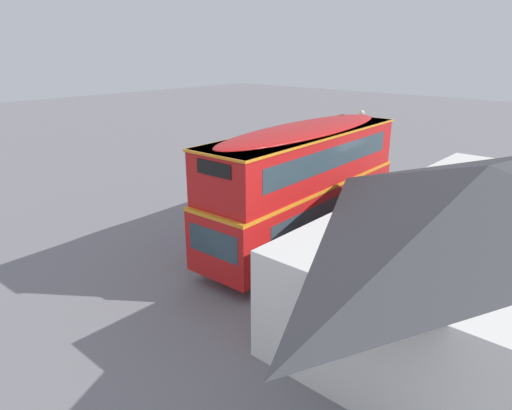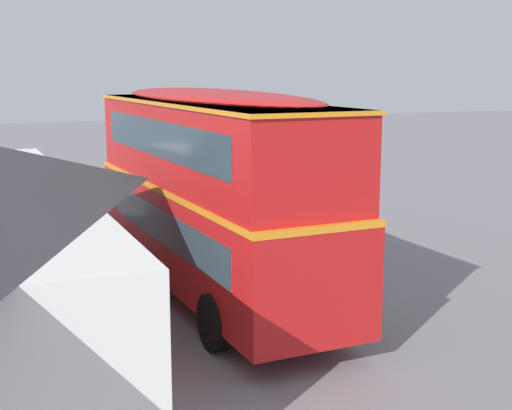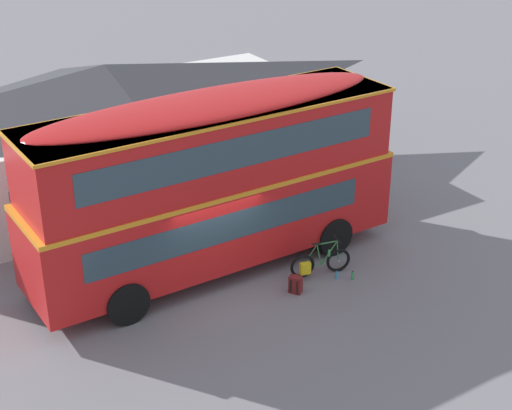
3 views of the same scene
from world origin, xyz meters
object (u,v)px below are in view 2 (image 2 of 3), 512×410
(double_decker_bus, at_px, (211,184))
(backpack_on_ground, at_px, (279,263))
(touring_bicycle, at_px, (249,252))
(water_bottle_green_metal, at_px, (262,253))
(water_bottle_blue_sports, at_px, (259,256))

(double_decker_bus, distance_m, backpack_on_ground, 3.45)
(touring_bicycle, distance_m, backpack_on_ground, 1.09)
(water_bottle_green_metal, bearing_deg, touring_bicycle, 135.80)
(backpack_on_ground, bearing_deg, water_bottle_blue_sports, 0.52)
(touring_bicycle, xyz_separation_m, backpack_on_ground, (-1.00, -0.42, -0.11))
(touring_bicycle, relative_size, backpack_on_ground, 3.28)
(water_bottle_blue_sports, bearing_deg, double_decker_bus, 138.01)
(double_decker_bus, xyz_separation_m, water_bottle_blue_sports, (2.46, -2.21, -2.53))
(touring_bicycle, bearing_deg, water_bottle_green_metal, -44.20)
(double_decker_bus, bearing_deg, backpack_on_ground, -62.83)
(double_decker_bus, distance_m, water_bottle_green_metal, 4.49)
(double_decker_bus, relative_size, touring_bicycle, 6.05)
(touring_bicycle, bearing_deg, water_bottle_blue_sports, -52.04)
(double_decker_bus, relative_size, water_bottle_blue_sports, 40.36)
(water_bottle_blue_sports, bearing_deg, water_bottle_green_metal, -34.39)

